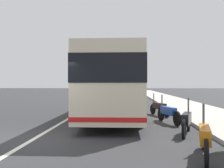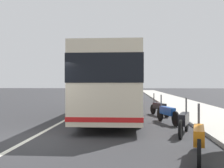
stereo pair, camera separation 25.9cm
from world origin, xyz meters
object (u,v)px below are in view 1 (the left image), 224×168
at_px(motorcycle_by_tree, 205,138).
at_px(motorcycle_nearest_curb, 159,107).
at_px(coach_bus, 115,82).
at_px(motorcycle_mid_row, 168,113).
at_px(car_behind_bus, 122,89).
at_px(car_oncoming, 124,95).
at_px(motorcycle_angled, 187,121).

xyz_separation_m(motorcycle_by_tree, motorcycle_nearest_curb, (8.40, 0.07, -0.01)).
bearing_deg(coach_bus, motorcycle_mid_row, -137.53).
bearing_deg(motorcycle_nearest_curb, car_behind_bus, -16.84).
height_order(coach_bus, motorcycle_by_tree, coach_bus).
height_order(motorcycle_mid_row, car_behind_bus, car_behind_bus).
bearing_deg(motorcycle_nearest_curb, motorcycle_by_tree, 159.33).
relative_size(coach_bus, motorcycle_nearest_curb, 5.94).
relative_size(coach_bus, car_behind_bus, 2.94).
bearing_deg(motorcycle_by_tree, car_oncoming, 20.44).
bearing_deg(car_oncoming, motorcycle_angled, -168.24).
bearing_deg(motorcycle_nearest_curb, motorcycle_mid_row, 159.98).
xyz_separation_m(car_oncoming, car_behind_bus, (29.21, 0.84, 0.03)).
bearing_deg(motorcycle_by_tree, coach_bus, 31.07).
height_order(coach_bus, car_oncoming, coach_bus).
relative_size(motorcycle_by_tree, car_oncoming, 0.47).
bearing_deg(motorcycle_by_tree, car_behind_bus, 17.48).
height_order(motorcycle_nearest_curb, car_oncoming, car_oncoming).
distance_m(motorcycle_by_tree, car_behind_bus, 48.48).
bearing_deg(motorcycle_angled, motorcycle_by_tree, -165.71).
bearing_deg(coach_bus, car_behind_bus, 0.27).
distance_m(motorcycle_by_tree, motorcycle_angled, 2.87).
distance_m(motorcycle_by_tree, car_oncoming, 19.30).
distance_m(coach_bus, motorcycle_angled, 6.25).
bearing_deg(motorcycle_mid_row, motorcycle_by_tree, 164.12).
relative_size(motorcycle_by_tree, car_behind_bus, 0.52).
xyz_separation_m(coach_bus, car_oncoming, (10.89, -0.36, -1.19)).
relative_size(motorcycle_nearest_curb, car_behind_bus, 0.50).
bearing_deg(car_oncoming, car_behind_bus, 4.99).
relative_size(motorcycle_angled, car_behind_bus, 0.49).
bearing_deg(motorcycle_angled, motorcycle_nearest_curb, 21.27).
xyz_separation_m(motorcycle_by_tree, car_oncoming, (19.17, 2.20, 0.21)).
distance_m(motorcycle_mid_row, motorcycle_nearest_curb, 2.87).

